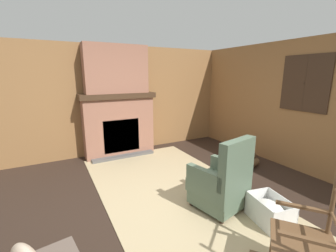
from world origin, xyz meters
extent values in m
plane|color=#2D2119|center=(0.00, 0.00, 0.00)|extent=(14.00, 14.00, 0.00)
cube|color=olive|center=(-2.73, 0.00, 1.21)|extent=(0.06, 6.01, 2.42)
cube|color=olive|center=(0.00, 2.73, 1.21)|extent=(6.01, 0.06, 2.42)
cube|color=#382619|center=(-0.07, 2.69, 1.63)|extent=(0.86, 0.02, 0.99)
cube|color=silver|center=(-0.07, 2.70, 1.63)|extent=(0.82, 0.01, 0.95)
cube|color=#382619|center=(-0.07, 2.69, 1.63)|extent=(0.02, 0.02, 0.95)
cube|color=#382619|center=(-0.07, 2.69, 1.63)|extent=(0.82, 0.02, 0.02)
cube|color=#93604C|center=(-2.50, 0.00, 0.64)|extent=(0.41, 1.51, 1.28)
cube|color=black|center=(-2.34, 0.00, 0.48)|extent=(0.08, 0.78, 0.72)
cube|color=#565451|center=(-2.22, 0.00, 0.03)|extent=(0.16, 1.36, 0.06)
cube|color=#3D2819|center=(-2.50, 0.00, 1.34)|extent=(0.51, 1.61, 0.11)
cube|color=#93604C|center=(-2.50, 0.00, 1.90)|extent=(0.36, 1.33, 1.01)
cube|color=tan|center=(-0.33, 0.27, 0.01)|extent=(4.11, 2.15, 0.01)
cube|color=#516651|center=(0.22, 0.56, 0.18)|extent=(0.71, 0.68, 0.24)
cube|color=#516651|center=(0.22, 0.56, 0.33)|extent=(0.75, 0.72, 0.18)
cube|color=#516651|center=(0.47, 0.61, 0.73)|extent=(0.24, 0.61, 0.61)
cube|color=#516651|center=(0.25, 0.30, 0.52)|extent=(0.58, 0.21, 0.20)
cube|color=#516651|center=(0.15, 0.80, 0.52)|extent=(0.58, 0.21, 0.20)
cylinder|color=#332319|center=(0.02, 0.27, 0.03)|extent=(0.06, 0.06, 0.06)
cylinder|color=#332319|center=(-0.08, 0.73, 0.03)|extent=(0.06, 0.06, 0.06)
cylinder|color=#332319|center=(0.52, 0.38, 0.03)|extent=(0.06, 0.06, 0.06)
cylinder|color=#332319|center=(0.42, 0.84, 0.03)|extent=(0.06, 0.06, 0.06)
cylinder|color=brown|center=(1.17, 0.42, 0.23)|extent=(0.05, 0.05, 0.38)
cube|color=brown|center=(1.47, 0.38, 0.43)|extent=(0.70, 0.71, 0.02)
cylinder|color=brown|center=(1.50, 0.68, 0.80)|extent=(0.05, 0.05, 0.77)
cube|color=brown|center=(1.61, 0.20, 0.64)|extent=(0.37, 0.30, 0.02)
cube|color=brown|center=(1.34, 0.55, 0.64)|extent=(0.37, 0.30, 0.02)
cylinder|color=brown|center=(-0.81, 1.95, 0.08)|extent=(0.26, 0.43, 0.15)
cylinder|color=brown|center=(-0.67, 2.00, 0.08)|extent=(0.26, 0.43, 0.15)
cylinder|color=brown|center=(-0.52, 2.04, 0.08)|extent=(0.26, 0.43, 0.15)
cylinder|color=brown|center=(-0.74, 1.98, 0.21)|extent=(0.26, 0.43, 0.15)
cylinder|color=brown|center=(-0.59, 2.02, 0.21)|extent=(0.26, 0.43, 0.15)
cube|color=white|center=(0.78, 0.90, 0.01)|extent=(0.56, 0.44, 0.01)
cube|color=white|center=(1.01, 0.85, 0.16)|extent=(0.08, 0.35, 0.33)
cube|color=white|center=(0.54, 0.95, 0.16)|extent=(0.08, 0.35, 0.33)
cube|color=white|center=(0.81, 1.07, 0.16)|extent=(0.49, 0.11, 0.33)
cube|color=white|center=(0.74, 0.74, 0.16)|extent=(0.49, 0.11, 0.33)
ellipsoid|color=white|center=(0.78, 0.90, 0.18)|extent=(0.45, 0.35, 0.20)
ellipsoid|color=silver|center=(-2.54, -0.32, 1.45)|extent=(0.12, 0.12, 0.11)
cylinder|color=white|center=(-2.54, -0.32, 1.60)|extent=(0.07, 0.07, 0.20)
cube|color=black|center=(-2.54, 0.14, 1.46)|extent=(0.17, 0.26, 0.14)
cube|color=silver|center=(-2.45, 0.14, 1.47)|extent=(0.01, 0.04, 0.02)
camera|label=1|loc=(2.33, -1.34, 1.79)|focal=24.00mm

